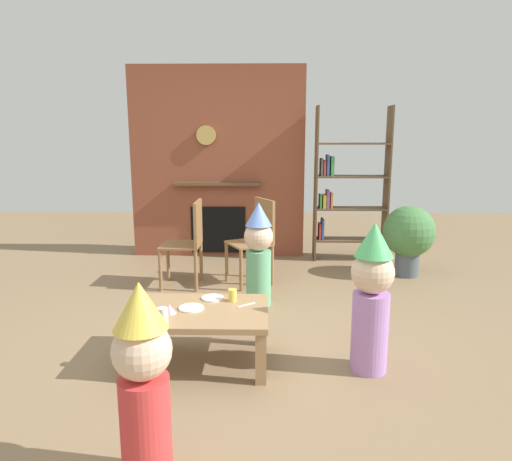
{
  "coord_description": "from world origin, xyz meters",
  "views": [
    {
      "loc": [
        0.23,
        -3.44,
        1.57
      ],
      "look_at": [
        0.15,
        0.4,
        0.78
      ],
      "focal_mm": 32.98,
      "sensor_mm": 36.0,
      "label": 1
    }
  ],
  "objects_px": {
    "bookshelf": "(345,189)",
    "paper_plate_front": "(191,308)",
    "paper_cup_center": "(163,316)",
    "child_in_pink": "(372,294)",
    "child_by_the_chairs": "(259,251)",
    "paper_cup_near_left": "(147,310)",
    "dining_chair_middle": "(257,236)",
    "potted_plant_tall": "(409,234)",
    "coffee_table": "(202,318)",
    "paper_cup_near_right": "(232,295)",
    "dining_chair_left": "(189,238)",
    "paper_plate_rear": "(213,298)",
    "child_with_cone_hat": "(143,379)",
    "birthday_cake_slice": "(169,309)"
  },
  "relations": [
    {
      "from": "coffee_table",
      "to": "paper_cup_near_right",
      "type": "bearing_deg",
      "value": 41.39
    },
    {
      "from": "dining_chair_middle",
      "to": "child_by_the_chairs",
      "type": "bearing_deg",
      "value": 64.04
    },
    {
      "from": "coffee_table",
      "to": "dining_chair_middle",
      "type": "distance_m",
      "value": 1.84
    },
    {
      "from": "paper_plate_front",
      "to": "dining_chair_middle",
      "type": "bearing_deg",
      "value": 76.89
    },
    {
      "from": "bookshelf",
      "to": "potted_plant_tall",
      "type": "bearing_deg",
      "value": -49.76
    },
    {
      "from": "paper_plate_rear",
      "to": "potted_plant_tall",
      "type": "height_order",
      "value": "potted_plant_tall"
    },
    {
      "from": "paper_plate_rear",
      "to": "child_with_cone_hat",
      "type": "xyz_separation_m",
      "value": [
        -0.15,
        -1.37,
        0.11
      ]
    },
    {
      "from": "bookshelf",
      "to": "child_by_the_chairs",
      "type": "bearing_deg",
      "value": -122.34
    },
    {
      "from": "dining_chair_middle",
      "to": "potted_plant_tall",
      "type": "distance_m",
      "value": 1.71
    },
    {
      "from": "child_with_cone_hat",
      "to": "child_in_pink",
      "type": "xyz_separation_m",
      "value": [
        1.23,
        1.06,
        0.03
      ]
    },
    {
      "from": "child_with_cone_hat",
      "to": "coffee_table",
      "type": "bearing_deg",
      "value": -0.0
    },
    {
      "from": "child_with_cone_hat",
      "to": "child_in_pink",
      "type": "relative_size",
      "value": 0.94
    },
    {
      "from": "child_in_pink",
      "to": "paper_plate_front",
      "type": "bearing_deg",
      "value": -0.32
    },
    {
      "from": "paper_plate_rear",
      "to": "dining_chair_left",
      "type": "height_order",
      "value": "dining_chair_left"
    },
    {
      "from": "paper_cup_center",
      "to": "bookshelf",
      "type": "bearing_deg",
      "value": 61.86
    },
    {
      "from": "paper_cup_near_right",
      "to": "potted_plant_tall",
      "type": "xyz_separation_m",
      "value": [
        1.83,
        1.92,
        0.04
      ]
    },
    {
      "from": "paper_cup_near_right",
      "to": "child_with_cone_hat",
      "type": "bearing_deg",
      "value": -102.75
    },
    {
      "from": "paper_cup_near_right",
      "to": "dining_chair_middle",
      "type": "relative_size",
      "value": 0.1
    },
    {
      "from": "coffee_table",
      "to": "paper_plate_front",
      "type": "height_order",
      "value": "paper_plate_front"
    },
    {
      "from": "paper_plate_front",
      "to": "paper_cup_near_right",
      "type": "bearing_deg",
      "value": 30.4
    },
    {
      "from": "coffee_table",
      "to": "child_by_the_chairs",
      "type": "distance_m",
      "value": 1.21
    },
    {
      "from": "bookshelf",
      "to": "paper_plate_front",
      "type": "xyz_separation_m",
      "value": [
        -1.5,
        -2.79,
        -0.5
      ]
    },
    {
      "from": "paper_cup_near_right",
      "to": "dining_chair_left",
      "type": "relative_size",
      "value": 0.1
    },
    {
      "from": "paper_cup_center",
      "to": "dining_chair_left",
      "type": "relative_size",
      "value": 0.12
    },
    {
      "from": "coffee_table",
      "to": "dining_chair_middle",
      "type": "bearing_deg",
      "value": 79.31
    },
    {
      "from": "coffee_table",
      "to": "paper_cup_near_right",
      "type": "relative_size",
      "value": 10.19
    },
    {
      "from": "paper_cup_near_right",
      "to": "coffee_table",
      "type": "bearing_deg",
      "value": -138.61
    },
    {
      "from": "bookshelf",
      "to": "child_with_cone_hat",
      "type": "xyz_separation_m",
      "value": [
        -1.52,
        -3.95,
        -0.39
      ]
    },
    {
      "from": "bookshelf",
      "to": "dining_chair_middle",
      "type": "relative_size",
      "value": 2.11
    },
    {
      "from": "paper_plate_front",
      "to": "dining_chair_middle",
      "type": "distance_m",
      "value": 1.84
    },
    {
      "from": "child_by_the_chairs",
      "to": "dining_chair_left",
      "type": "xyz_separation_m",
      "value": [
        -0.72,
        0.53,
        0.0
      ]
    },
    {
      "from": "paper_cup_center",
      "to": "dining_chair_middle",
      "type": "relative_size",
      "value": 0.12
    },
    {
      "from": "bookshelf",
      "to": "potted_plant_tall",
      "type": "relative_size",
      "value": 2.4
    },
    {
      "from": "dining_chair_middle",
      "to": "child_in_pink",
      "type": "bearing_deg",
      "value": 84.14
    },
    {
      "from": "paper_cup_near_right",
      "to": "birthday_cake_slice",
      "type": "xyz_separation_m",
      "value": [
        -0.41,
        -0.25,
        -0.01
      ]
    },
    {
      "from": "bookshelf",
      "to": "paper_cup_center",
      "type": "bearing_deg",
      "value": -118.14
    },
    {
      "from": "paper_cup_near_left",
      "to": "child_by_the_chairs",
      "type": "relative_size",
      "value": 0.11
    },
    {
      "from": "paper_cup_center",
      "to": "child_in_pink",
      "type": "height_order",
      "value": "child_in_pink"
    },
    {
      "from": "child_in_pink",
      "to": "dining_chair_left",
      "type": "xyz_separation_m",
      "value": [
        -1.48,
        1.76,
        -0.03
      ]
    },
    {
      "from": "paper_cup_near_right",
      "to": "paper_plate_front",
      "type": "height_order",
      "value": "paper_cup_near_right"
    },
    {
      "from": "paper_plate_front",
      "to": "child_with_cone_hat",
      "type": "distance_m",
      "value": 1.17
    },
    {
      "from": "paper_cup_center",
      "to": "dining_chair_middle",
      "type": "xyz_separation_m",
      "value": [
        0.55,
        2.06,
        0.07
      ]
    },
    {
      "from": "child_with_cone_hat",
      "to": "dining_chair_middle",
      "type": "xyz_separation_m",
      "value": [
        0.44,
        2.96,
        0.01
      ]
    },
    {
      "from": "child_with_cone_hat",
      "to": "dining_chair_left",
      "type": "height_order",
      "value": "child_with_cone_hat"
    },
    {
      "from": "bookshelf",
      "to": "child_in_pink",
      "type": "relative_size",
      "value": 1.87
    },
    {
      "from": "dining_chair_middle",
      "to": "dining_chair_left",
      "type": "bearing_deg",
      "value": -17.62
    },
    {
      "from": "bookshelf",
      "to": "child_by_the_chairs",
      "type": "height_order",
      "value": "bookshelf"
    },
    {
      "from": "coffee_table",
      "to": "dining_chair_left",
      "type": "relative_size",
      "value": 1.0
    },
    {
      "from": "birthday_cake_slice",
      "to": "child_in_pink",
      "type": "relative_size",
      "value": 0.1
    },
    {
      "from": "paper_cup_near_left",
      "to": "child_in_pink",
      "type": "height_order",
      "value": "child_in_pink"
    }
  ]
}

